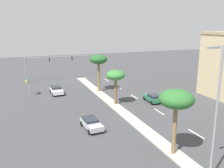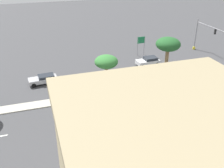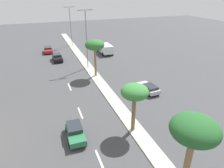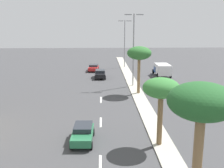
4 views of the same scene
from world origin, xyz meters
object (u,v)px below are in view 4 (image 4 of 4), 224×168
object	(u,v)px
sedan_green_center	(83,133)
street_lamp_inboard	(125,40)
box_truck	(162,69)
sedan_silver_near	(202,108)
sedan_red_right	(94,68)
palm_tree_trailing	(202,106)
palm_tree_mid	(161,90)
street_lamp_far	(134,45)
sedan_black_left	(100,74)
palm_tree_near	(139,54)

from	to	relation	value
sedan_green_center	street_lamp_inboard	bearing A→B (deg)	80.22
street_lamp_inboard	box_truck	bearing A→B (deg)	-59.30
sedan_silver_near	sedan_red_right	bearing A→B (deg)	114.82
palm_tree_trailing	palm_tree_mid	xyz separation A→B (m)	(-0.03, 8.68, -1.37)
palm_tree_mid	box_truck	xyz separation A→B (m)	(6.76, 29.85, -3.53)
palm_tree_mid	sedan_silver_near	world-z (taller)	palm_tree_mid
street_lamp_far	sedan_green_center	xyz separation A→B (m)	(-6.66, -20.73, -5.88)
palm_tree_mid	street_lamp_far	xyz separation A→B (m)	(0.23, 21.72, 1.79)
palm_tree_mid	box_truck	bearing A→B (deg)	77.24
sedan_silver_near	sedan_black_left	bearing A→B (deg)	119.19
box_truck	sedan_black_left	bearing A→B (deg)	-173.37
street_lamp_far	sedan_black_left	xyz separation A→B (m)	(-5.34, 6.76, -5.84)
street_lamp_far	sedan_red_right	xyz separation A→B (m)	(-6.77, 14.17, -5.88)
palm_tree_trailing	sedan_green_center	xyz separation A→B (m)	(-6.46, 9.67, -5.45)
palm_tree_trailing	street_lamp_far	distance (m)	30.40
street_lamp_far	street_lamp_inboard	bearing A→B (deg)	89.51
street_lamp_inboard	palm_tree_trailing	bearing A→B (deg)	-90.42
palm_tree_mid	palm_tree_near	size ratio (longest dim) A/B	0.85
palm_tree_trailing	box_truck	bearing A→B (deg)	80.08
street_lamp_far	palm_tree_near	bearing A→B (deg)	-86.83
palm_tree_trailing	street_lamp_far	world-z (taller)	street_lamp_far
palm_tree_mid	sedan_green_center	world-z (taller)	palm_tree_mid
palm_tree_mid	palm_tree_near	distance (m)	16.92
street_lamp_inboard	sedan_red_right	size ratio (longest dim) A/B	2.49
sedan_silver_near	palm_tree_trailing	bearing A→B (deg)	-111.37
palm_tree_mid	street_lamp_inboard	size ratio (longest dim) A/B	0.54
palm_tree_near	box_truck	distance (m)	15.08
street_lamp_inboard	sedan_black_left	world-z (taller)	street_lamp_inboard
sedan_black_left	sedan_red_right	bearing A→B (deg)	100.98
palm_tree_near	sedan_green_center	xyz separation A→B (m)	(-6.93, -15.89, -5.02)
palm_tree_trailing	sedan_green_center	world-z (taller)	palm_tree_trailing
palm_tree_mid	sedan_green_center	bearing A→B (deg)	171.22
palm_tree_mid	sedan_green_center	xyz separation A→B (m)	(-6.43, 0.99, -4.08)
palm_tree_mid	box_truck	distance (m)	30.81
sedan_red_right	palm_tree_trailing	bearing A→B (deg)	-81.62
palm_tree_trailing	sedan_red_right	bearing A→B (deg)	98.38
palm_tree_trailing	palm_tree_near	bearing A→B (deg)	88.94
sedan_red_right	sedan_green_center	world-z (taller)	sedan_green_center
palm_tree_mid	palm_tree_near	xyz separation A→B (m)	(0.50, 16.88, 0.94)
sedan_silver_near	box_truck	world-z (taller)	box_truck
sedan_black_left	palm_tree_trailing	bearing A→B (deg)	-82.14
street_lamp_far	sedan_red_right	bearing A→B (deg)	115.55
palm_tree_near	sedan_red_right	xyz separation A→B (m)	(-7.04, 19.00, -5.03)
palm_tree_mid	sedan_red_right	xyz separation A→B (m)	(-6.54, 35.88, -4.09)
palm_tree_mid	sedan_black_left	size ratio (longest dim) A/B	1.34
palm_tree_mid	street_lamp_far	bearing A→B (deg)	89.39
palm_tree_near	street_lamp_far	bearing A→B (deg)	93.17
street_lamp_far	box_truck	size ratio (longest dim) A/B	2.01
palm_tree_near	sedan_red_right	world-z (taller)	palm_tree_near
palm_tree_mid	box_truck	size ratio (longest dim) A/B	1.01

